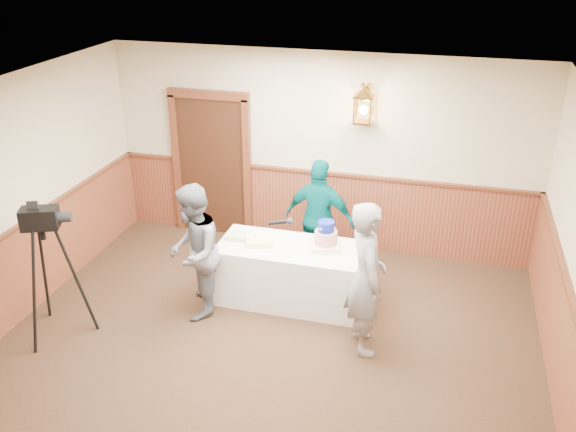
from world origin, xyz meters
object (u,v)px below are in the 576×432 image
(display_table, at_px, (292,273))
(baker, at_px, (366,278))
(interviewer, at_px, (194,252))
(tv_camera_rig, at_px, (52,279))
(tiered_cake, at_px, (326,238))
(assistant_p, at_px, (320,219))
(sheet_cake_green, at_px, (237,236))
(sheet_cake_yellow, at_px, (259,242))

(display_table, distance_m, baker, 1.32)
(display_table, relative_size, interviewer, 1.09)
(display_table, xyz_separation_m, tv_camera_rig, (-2.40, -1.36, 0.33))
(tiered_cake, xyz_separation_m, assistant_p, (-0.22, 0.64, -0.08))
(sheet_cake_green, height_order, interviewer, interviewer)
(baker, distance_m, assistant_p, 1.64)
(interviewer, height_order, tv_camera_rig, interviewer)
(sheet_cake_green, distance_m, interviewer, 0.67)
(tiered_cake, bearing_deg, assistant_p, 108.54)
(sheet_cake_yellow, xyz_separation_m, baker, (1.40, -0.66, 0.09))
(tv_camera_rig, bearing_deg, interviewer, 7.73)
(tiered_cake, bearing_deg, baker, -52.47)
(sheet_cake_green, relative_size, interviewer, 0.16)
(tiered_cake, distance_m, assistant_p, 0.68)
(sheet_cake_yellow, bearing_deg, assistant_p, 52.52)
(tv_camera_rig, bearing_deg, tiered_cake, 4.63)
(assistant_p, bearing_deg, display_table, 84.67)
(tiered_cake, height_order, baker, baker)
(sheet_cake_yellow, xyz_separation_m, sheet_cake_green, (-0.32, 0.07, -0.00))
(tiered_cake, relative_size, sheet_cake_green, 1.56)
(baker, xyz_separation_m, tv_camera_rig, (-3.40, -0.65, -0.17))
(tv_camera_rig, bearing_deg, assistant_p, 16.30)
(tiered_cake, relative_size, sheet_cake_yellow, 1.22)
(display_table, height_order, interviewer, interviewer)
(sheet_cake_yellow, relative_size, baker, 0.19)
(assistant_p, bearing_deg, sheet_cake_green, 46.14)
(baker, relative_size, assistant_p, 1.08)
(baker, bearing_deg, tv_camera_rig, 77.88)
(display_table, relative_size, baker, 1.03)
(interviewer, bearing_deg, sheet_cake_yellow, 115.63)
(display_table, bearing_deg, sheet_cake_green, 177.80)
(sheet_cake_green, bearing_deg, assistant_p, 37.50)
(display_table, distance_m, sheet_cake_yellow, 0.58)
(tiered_cake, relative_size, interviewer, 0.25)
(tv_camera_rig, bearing_deg, sheet_cake_green, 16.96)
(sheet_cake_yellow, height_order, assistant_p, assistant_p)
(display_table, bearing_deg, interviewer, -151.57)
(sheet_cake_yellow, distance_m, sheet_cake_green, 0.32)
(assistant_p, bearing_deg, sheet_cake_yellow, 61.16)
(tiered_cake, distance_m, tv_camera_rig, 3.15)
(display_table, distance_m, tv_camera_rig, 2.78)
(display_table, xyz_separation_m, sheet_cake_green, (-0.72, 0.03, 0.41))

